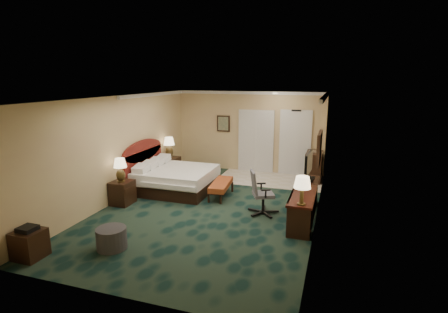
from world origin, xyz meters
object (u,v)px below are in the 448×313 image
(bed, at_px, (177,180))
(minibar, at_px, (314,167))
(nightstand_near, at_px, (122,193))
(tv, at_px, (308,166))
(lamp_near, at_px, (120,170))
(side_table, at_px, (29,244))
(desk, at_px, (304,203))
(desk_chair, at_px, (263,192))
(lamp_far, at_px, (169,147))
(ottoman, at_px, (112,238))
(nightstand_far, at_px, (171,167))
(bed_bench, at_px, (221,189))

(bed, bearing_deg, minibar, 31.24)
(nightstand_near, xyz_separation_m, tv, (4.46, 1.28, 0.74))
(lamp_near, distance_m, side_table, 2.89)
(desk, bearing_deg, nightstand_near, -173.23)
(minibar, bearing_deg, desk_chair, -106.44)
(nightstand_near, bearing_deg, tv, 15.96)
(tv, bearing_deg, lamp_far, 166.34)
(ottoman, xyz_separation_m, side_table, (-1.17, -0.75, 0.06))
(ottoman, bearing_deg, nightstand_far, 103.72)
(nightstand_far, height_order, lamp_far, lamp_far)
(nightstand_far, xyz_separation_m, bed_bench, (2.19, -1.39, -0.10))
(ottoman, relative_size, desk_chair, 0.54)
(ottoman, height_order, desk_chair, desk_chair)
(ottoman, bearing_deg, nightstand_near, 119.26)
(nightstand_far, relative_size, desk, 0.26)
(nightstand_near, height_order, desk_chair, desk_chair)
(bed, height_order, lamp_near, lamp_near)
(desk_chair, bearing_deg, nightstand_far, 123.71)
(nightstand_far, relative_size, side_table, 1.21)
(bed_bench, bearing_deg, lamp_far, 142.07)
(desk_chair, bearing_deg, tv, 16.76)
(nightstand_far, bearing_deg, lamp_near, -89.88)
(minibar, bearing_deg, tv, -89.76)
(nightstand_far, bearing_deg, lamp_far, 164.97)
(nightstand_far, xyz_separation_m, lamp_far, (-0.03, 0.01, 0.64))
(desk, height_order, minibar, minibar)
(side_table, xyz_separation_m, tv, (4.45, 4.13, 0.78))
(ottoman, distance_m, side_table, 1.39)
(lamp_near, bearing_deg, lamp_far, 90.84)
(bed_bench, height_order, tv, tv)
(bed_bench, distance_m, minibar, 3.23)
(bed, bearing_deg, side_table, -101.04)
(nightstand_far, bearing_deg, desk, -25.81)
(ottoman, bearing_deg, side_table, -147.38)
(nightstand_near, xyz_separation_m, ottoman, (1.18, -2.11, -0.10))
(desk, relative_size, minibar, 2.64)
(lamp_near, xyz_separation_m, desk_chair, (3.51, 0.51, -0.37))
(ottoman, bearing_deg, lamp_far, 104.08)
(nightstand_far, bearing_deg, side_table, -90.02)
(nightstand_near, distance_m, lamp_near, 0.60)
(nightstand_near, xyz_separation_m, lamp_near, (0.02, -0.04, 0.60))
(nightstand_near, distance_m, nightstand_far, 2.68)
(nightstand_far, distance_m, bed_bench, 2.60)
(bed_bench, distance_m, ottoman, 3.54)
(desk_chair, height_order, minibar, desk_chair)
(tv, bearing_deg, lamp_near, -159.67)
(nightstand_near, bearing_deg, bed, 59.22)
(bed, height_order, lamp_far, lamp_far)
(tv, bearing_deg, nightstand_near, -160.18)
(lamp_far, distance_m, minibar, 4.59)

